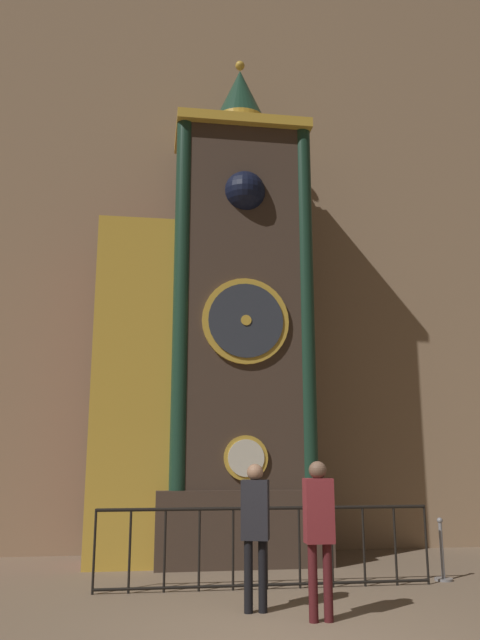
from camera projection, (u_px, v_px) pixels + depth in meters
cathedral_back_wall at (220, 225)px, 14.05m from camera, size 24.00×0.32×13.98m
clock_tower at (216, 336)px, 12.05m from camera, size 4.31×1.84×10.20m
railing_fence at (266, 543)px, 9.13m from camera, size 4.97×0.05×1.15m
visitor_near at (255, 521)px, 7.87m from camera, size 0.39×0.31×1.79m
visitor_far at (319, 523)px, 7.44m from camera, size 0.34×0.23×1.82m
stanchion_post at (442, 560)px, 9.69m from camera, size 0.28×0.28×0.94m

